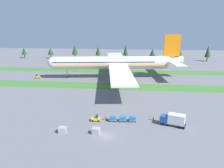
{
  "coord_description": "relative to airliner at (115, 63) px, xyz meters",
  "views": [
    {
      "loc": [
        6.29,
        -48.78,
        27.78
      ],
      "look_at": [
        -2.29,
        35.69,
        4.0
      ],
      "focal_mm": 34.15,
      "sensor_mm": 36.0,
      "label": 1
    }
  ],
  "objects": [
    {
      "name": "taxiway_marker_2",
      "position": [
        19.33,
        -22.03,
        -7.86
      ],
      "size": [
        0.44,
        0.44,
        0.63
      ],
      "primitive_type": "cone",
      "color": "orange",
      "rests_on": "ground"
    },
    {
      "name": "cargo_dolly_third",
      "position": [
        9.7,
        -53.61,
        -7.26
      ],
      "size": [
        2.31,
        1.66,
        1.55
      ],
      "rotation": [
        0.0,
        0.0,
        1.65
      ],
      "color": "#A3A3A8",
      "rests_on": "ground"
    },
    {
      "name": "taxiway_marker_1",
      "position": [
        13.68,
        -18.95,
        -7.9
      ],
      "size": [
        0.44,
        0.44,
        0.56
      ],
      "primitive_type": "cone",
      "color": "orange",
      "rests_on": "ground"
    },
    {
      "name": "cargo_dolly_lead",
      "position": [
        3.92,
        -54.05,
        -7.26
      ],
      "size": [
        2.31,
        1.66,
        1.55
      ],
      "rotation": [
        0.0,
        0.0,
        1.65
      ],
      "color": "#A3A3A8",
      "rests_on": "ground"
    },
    {
      "name": "ground_plane",
      "position": [
        3.24,
        -63.07,
        -8.18
      ],
      "size": [
        400.0,
        400.0,
        0.0
      ],
      "primitive_type": "plane",
      "color": "slate"
    },
    {
      "name": "grass_strip_far",
      "position": [
        3.24,
        16.2,
        -8.17
      ],
      "size": [
        320.0,
        10.54,
        0.01
      ],
      "primitive_type": "cube",
      "color": "#3D752D",
      "rests_on": "ground"
    },
    {
      "name": "pushback_tractor",
      "position": [
        -41.55,
        -5.59,
        -7.36
      ],
      "size": [
        2.75,
        1.64,
        1.97
      ],
      "rotation": [
        0.0,
        0.0,
        4.85
      ],
      "color": "yellow",
      "rests_on": "ground"
    },
    {
      "name": "uld_container_1",
      "position": [
        0.21,
        -61.92,
        -7.37
      ],
      "size": [
        2.11,
        1.74,
        1.61
      ],
      "primitive_type": "cube",
      "rotation": [
        0.0,
        0.0,
        -0.07
      ],
      "color": "#A3A3A8",
      "rests_on": "ground"
    },
    {
      "name": "catering_truck",
      "position": [
        21.13,
        -55.22,
        -6.22
      ],
      "size": [
        7.32,
        4.46,
        3.58
      ],
      "rotation": [
        0.0,
        0.0,
        1.24
      ],
      "color": "#1E4C8E",
      "rests_on": "ground"
    },
    {
      "name": "baggage_tug",
      "position": [
        -1.1,
        -54.42,
        -7.36
      ],
      "size": [
        2.69,
        1.49,
        1.97
      ],
      "rotation": [
        0.0,
        0.0,
        1.65
      ],
      "color": "yellow",
      "rests_on": "ground"
    },
    {
      "name": "ground_crew_loader",
      "position": [
        15.92,
        -52.24,
        -7.23
      ],
      "size": [
        0.47,
        0.37,
        1.74
      ],
      "rotation": [
        0.0,
        0.0,
        3.77
      ],
      "color": "black",
      "rests_on": "ground"
    },
    {
      "name": "taxiway_marker_0",
      "position": [
        2.96,
        -24.33,
        -7.9
      ],
      "size": [
        0.44,
        0.44,
        0.55
      ],
      "primitive_type": "cone",
      "color": "orange",
      "rests_on": "ground"
    },
    {
      "name": "ground_crew_marshaller",
      "position": [
        1.84,
        -53.69,
        -7.23
      ],
      "size": [
        0.53,
        0.36,
        1.74
      ],
      "rotation": [
        0.0,
        0.0,
        5.89
      ],
      "color": "black",
      "rests_on": "ground"
    },
    {
      "name": "airliner",
      "position": [
        0.0,
        0.0,
        0.0
      ],
      "size": [
        71.53,
        88.12,
        22.82
      ],
      "rotation": [
        0.0,
        0.0,
        1.7
      ],
      "color": "silver",
      "rests_on": "ground"
    },
    {
      "name": "uld_container_0",
      "position": [
        -8.76,
        -62.25,
        -7.4
      ],
      "size": [
        2.06,
        1.67,
        1.55
      ],
      "primitive_type": "cube",
      "rotation": [
        0.0,
        0.0,
        0.04
      ],
      "color": "#A3A3A8",
      "rests_on": "ground"
    },
    {
      "name": "grass_strip_near",
      "position": [
        3.24,
        -16.87,
        -8.17
      ],
      "size": [
        320.0,
        10.54,
        0.01
      ],
      "primitive_type": "cube",
      "color": "#3D752D",
      "rests_on": "ground"
    },
    {
      "name": "distant_tree_line",
      "position": [
        4.73,
        61.16,
        -1.3
      ],
      "size": [
        178.39,
        10.21,
        12.67
      ],
      "color": "#4C3823",
      "rests_on": "ground"
    },
    {
      "name": "cargo_dolly_second",
      "position": [
        6.81,
        -53.83,
        -7.26
      ],
      "size": [
        2.31,
        1.66,
        1.55
      ],
      "rotation": [
        0.0,
        0.0,
        1.65
      ],
      "color": "#A3A3A8",
      "rests_on": "ground"
    }
  ]
}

